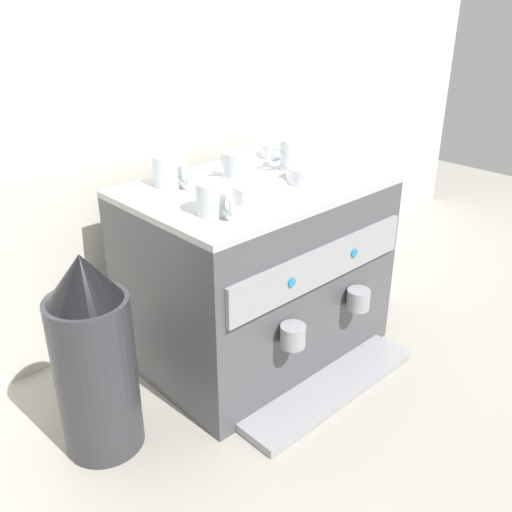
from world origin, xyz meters
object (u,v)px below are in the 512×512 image
object	(u,v)px
ceramic_bowl_1	(278,150)
ceramic_cup_3	(291,154)
ceramic_cup_2	(238,166)
milk_pitcher	(365,275)
ceramic_cup_1	(214,198)
ceramic_cup_0	(170,171)
coffee_grinder	(94,359)
espresso_machine	(257,272)
ceramic_bowl_0	(312,174)
ceramic_bowl_2	(259,192)

from	to	relation	value
ceramic_bowl_1	ceramic_cup_3	bearing A→B (deg)	-120.24
ceramic_cup_2	milk_pitcher	distance (m)	0.65
ceramic_cup_1	ceramic_cup_2	size ratio (longest dim) A/B	0.93
ceramic_bowl_1	milk_pitcher	xyz separation A→B (m)	(0.25, -0.14, -0.42)
ceramic_cup_0	coffee_grinder	size ratio (longest dim) A/B	0.26
ceramic_cup_0	ceramic_cup_1	bearing A→B (deg)	-101.16
ceramic_cup_2	ceramic_bowl_1	distance (m)	0.24
espresso_machine	ceramic_cup_2	distance (m)	0.28
ceramic_cup_2	ceramic_bowl_1	size ratio (longest dim) A/B	1.26
ceramic_cup_1	milk_pitcher	xyz separation A→B (m)	(0.65, 0.07, -0.44)
ceramic_cup_2	ceramic_cup_0	bearing A→B (deg)	146.73
coffee_grinder	ceramic_cup_0	bearing A→B (deg)	26.65
ceramic_bowl_0	ceramic_cup_3	bearing A→B (deg)	71.29
ceramic_cup_0	ceramic_bowl_2	size ratio (longest dim) A/B	0.94
ceramic_cup_2	coffee_grinder	bearing A→B (deg)	-170.68
ceramic_cup_0	ceramic_bowl_1	size ratio (longest dim) A/B	1.21
ceramic_cup_2	ceramic_cup_3	bearing A→B (deg)	-4.79
ceramic_cup_1	ceramic_bowl_2	distance (m)	0.13
ceramic_cup_3	ceramic_cup_2	bearing A→B (deg)	175.21
ceramic_bowl_2	ceramic_cup_0	bearing A→B (deg)	111.23
espresso_machine	ceramic_bowl_1	size ratio (longest dim) A/B	6.42
ceramic_cup_3	ceramic_bowl_0	xyz separation A→B (m)	(-0.04, -0.10, -0.02)
ceramic_cup_0	milk_pitcher	size ratio (longest dim) A/B	0.93
ceramic_cup_1	ceramic_bowl_2	xyz separation A→B (m)	(0.12, -0.00, -0.02)
coffee_grinder	milk_pitcher	distance (m)	0.95
coffee_grinder	ceramic_bowl_0	bearing A→B (deg)	-4.33
ceramic_cup_3	ceramic_bowl_1	world-z (taller)	ceramic_cup_3
ceramic_cup_1	ceramic_bowl_1	xyz separation A→B (m)	(0.40, 0.21, -0.02)
espresso_machine	ceramic_cup_3	size ratio (longest dim) A/B	6.02
ceramic_bowl_1	ceramic_bowl_2	bearing A→B (deg)	-142.21
ceramic_cup_2	coffee_grinder	distance (m)	0.54
ceramic_cup_1	ceramic_cup_3	world-z (taller)	ceramic_cup_3
ceramic_cup_0	milk_pitcher	distance (m)	0.77
espresso_machine	ceramic_bowl_0	xyz separation A→B (m)	(0.11, -0.08, 0.25)
milk_pitcher	ceramic_cup_3	bearing A→B (deg)	172.62
ceramic_cup_0	ceramic_cup_2	world-z (taller)	ceramic_cup_2
ceramic_cup_0	ceramic_bowl_0	world-z (taller)	ceramic_cup_0
ceramic_cup_0	coffee_grinder	xyz separation A→B (m)	(-0.32, -0.16, -0.28)
ceramic_bowl_1	ceramic_cup_0	bearing A→B (deg)	-179.73
coffee_grinder	milk_pitcher	size ratio (longest dim) A/B	3.62
ceramic_bowl_0	ceramic_cup_1	bearing A→B (deg)	-178.90
espresso_machine	ceramic_cup_1	size ratio (longest dim) A/B	5.47
ceramic_cup_2	ceramic_bowl_0	distance (m)	0.18
ceramic_bowl_0	ceramic_bowl_2	world-z (taller)	ceramic_bowl_0
ceramic_cup_1	ceramic_cup_3	size ratio (longest dim) A/B	1.10
ceramic_cup_0	ceramic_cup_1	xyz separation A→B (m)	(-0.04, -0.21, -0.00)
ceramic_cup_1	ceramic_bowl_1	size ratio (longest dim) A/B	1.17
ceramic_cup_0	milk_pitcher	xyz separation A→B (m)	(0.61, -0.14, -0.44)
espresso_machine	ceramic_cup_3	xyz separation A→B (m)	(0.14, 0.03, 0.27)
ceramic_cup_3	coffee_grinder	distance (m)	0.69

